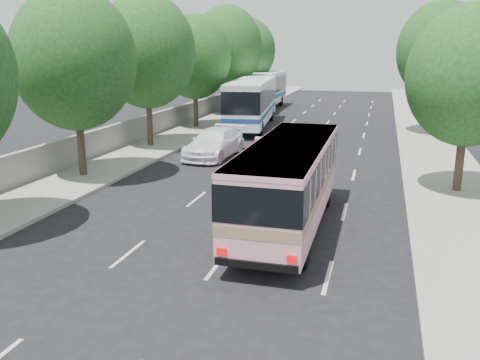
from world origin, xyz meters
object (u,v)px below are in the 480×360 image
(pink_taxi, at_px, (260,154))
(tour_coach_rear, at_px, (263,88))
(tour_coach_front, at_px, (252,99))
(white_pickup, at_px, (214,143))
(pink_bus, at_px, (289,176))

(pink_taxi, height_order, tour_coach_rear, tour_coach_rear)
(tour_coach_front, height_order, tour_coach_rear, tour_coach_front)
(pink_taxi, xyz_separation_m, white_pickup, (-3.20, 2.04, 0.07))
(pink_bus, bearing_deg, white_pickup, 120.43)
(tour_coach_front, bearing_deg, pink_taxi, -80.89)
(pink_bus, distance_m, pink_taxi, 9.15)
(tour_coach_front, distance_m, tour_coach_rear, 11.58)
(pink_taxi, height_order, tour_coach_front, tour_coach_front)
(pink_taxi, bearing_deg, tour_coach_front, 111.69)
(pink_bus, distance_m, white_pickup, 12.34)
(pink_bus, xyz_separation_m, tour_coach_front, (-6.90, 21.97, 0.35))
(white_pickup, xyz_separation_m, tour_coach_front, (-0.66, 11.38, 1.43))
(pink_taxi, bearing_deg, pink_bus, -64.78)
(white_pickup, bearing_deg, pink_taxi, -28.72)
(pink_bus, relative_size, white_pickup, 1.72)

